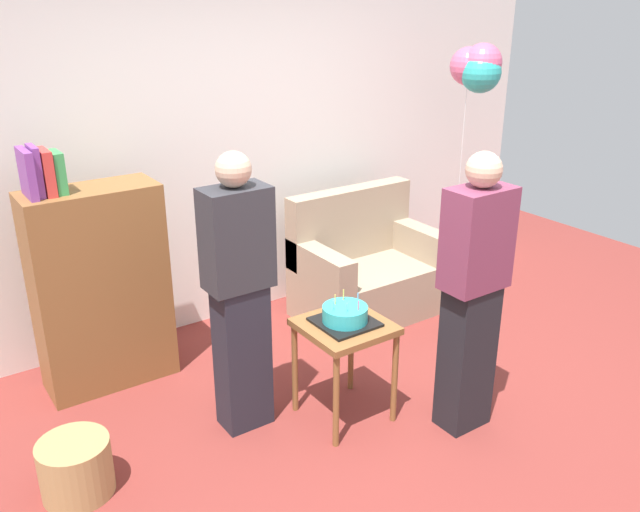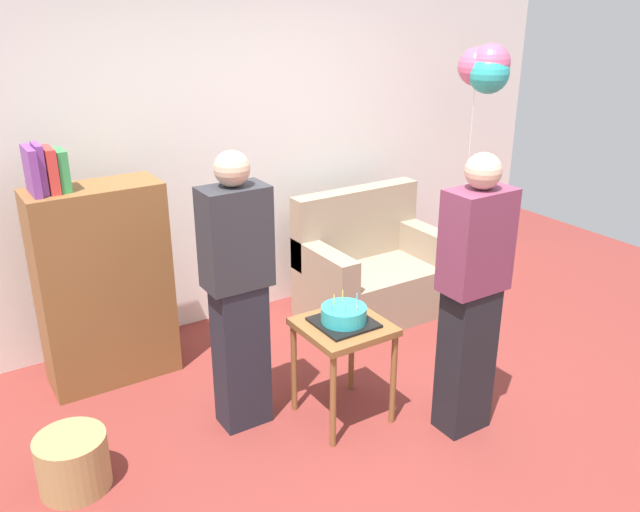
{
  "view_description": "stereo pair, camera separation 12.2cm",
  "coord_description": "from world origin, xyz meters",
  "views": [
    {
      "loc": [
        -2.15,
        -2.33,
        2.38
      ],
      "look_at": [
        -0.11,
        0.63,
        0.95
      ],
      "focal_mm": 37.43,
      "sensor_mm": 36.0,
      "label": 1
    },
    {
      "loc": [
        -2.05,
        -2.4,
        2.38
      ],
      "look_at": [
        -0.11,
        0.63,
        0.95
      ],
      "focal_mm": 37.43,
      "sensor_mm": 36.0,
      "label": 2
    }
  ],
  "objects": [
    {
      "name": "ground_plane",
      "position": [
        0.0,
        0.0,
        0.0
      ],
      "size": [
        8.0,
        8.0,
        0.0
      ],
      "primitive_type": "plane",
      "color": "maroon"
    },
    {
      "name": "wall_back",
      "position": [
        0.0,
        2.05,
        1.35
      ],
      "size": [
        6.0,
        0.1,
        2.7
      ],
      "primitive_type": "cube",
      "color": "silver",
      "rests_on": "ground_plane"
    },
    {
      "name": "couch",
      "position": [
        0.87,
        1.43,
        0.34
      ],
      "size": [
        1.1,
        0.7,
        0.96
      ],
      "color": "gray",
      "rests_on": "ground_plane"
    },
    {
      "name": "bookshelf",
      "position": [
        -1.13,
        1.57,
        0.67
      ],
      "size": [
        0.8,
        0.36,
        1.59
      ],
      "color": "brown",
      "rests_on": "ground_plane"
    },
    {
      "name": "side_table",
      "position": [
        -0.11,
        0.38,
        0.52
      ],
      "size": [
        0.48,
        0.48,
        0.62
      ],
      "color": "brown",
      "rests_on": "ground_plane"
    },
    {
      "name": "birthday_cake",
      "position": [
        -0.11,
        0.38,
        0.67
      ],
      "size": [
        0.32,
        0.32,
        0.17
      ],
      "color": "black",
      "rests_on": "side_table"
    },
    {
      "name": "person_blowing_candles",
      "position": [
        -0.63,
        0.66,
        0.83
      ],
      "size": [
        0.36,
        0.22,
        1.63
      ],
      "rotation": [
        0.0,
        0.0,
        0.26
      ],
      "color": "#23232D",
      "rests_on": "ground_plane"
    },
    {
      "name": "person_holding_cake",
      "position": [
        0.42,
        -0.08,
        0.83
      ],
      "size": [
        0.36,
        0.22,
        1.63
      ],
      "rotation": [
        0.0,
        0.0,
        3.11
      ],
      "color": "black",
      "rests_on": "ground_plane"
    },
    {
      "name": "wicker_basket",
      "position": [
        -1.62,
        0.61,
        0.15
      ],
      "size": [
        0.36,
        0.36,
        0.3
      ],
      "primitive_type": "cylinder",
      "color": "#A88451",
      "rests_on": "ground_plane"
    },
    {
      "name": "handbag",
      "position": [
        1.17,
        0.65,
        0.1
      ],
      "size": [
        0.28,
        0.14,
        0.2
      ],
      "primitive_type": "ellipsoid",
      "color": "#473328",
      "rests_on": "ground_plane"
    },
    {
      "name": "balloon_bunch",
      "position": [
        1.71,
        1.21,
        1.86
      ],
      "size": [
        0.33,
        0.4,
        2.03
      ],
      "color": "silver",
      "rests_on": "ground_plane"
    }
  ]
}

